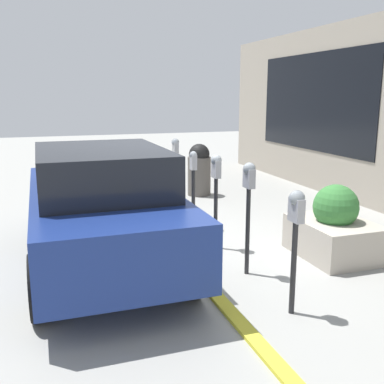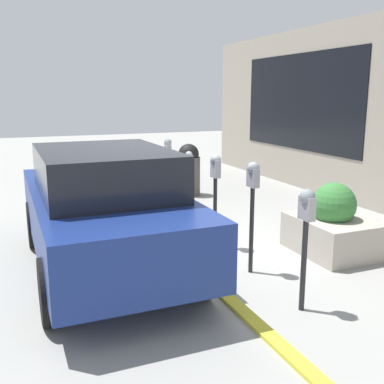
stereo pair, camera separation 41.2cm
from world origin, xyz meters
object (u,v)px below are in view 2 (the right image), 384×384
at_px(trash_bin, 189,169).
at_px(parking_meter_farthest, 168,158).
at_px(parking_meter_nearest, 306,221).
at_px(parking_meter_second, 253,191).
at_px(planter_box, 332,226).
at_px(parking_meter_fourth, 189,177).
at_px(parked_car_front, 104,208).
at_px(parking_meter_middle, 215,179).

bearing_deg(trash_bin, parking_meter_farthest, 143.62).
bearing_deg(parking_meter_nearest, parking_meter_farthest, -0.42).
distance_m(parking_meter_second, trash_bin, 4.75).
distance_m(parking_meter_second, parking_meter_farthest, 3.34).
bearing_deg(parking_meter_farthest, parking_meter_nearest, 179.58).
bearing_deg(parking_meter_second, planter_box, -82.18).
bearing_deg(parking_meter_fourth, parking_meter_second, 179.98).
distance_m(planter_box, parked_car_front, 3.30).
bearing_deg(parking_meter_farthest, parking_meter_second, 179.60).
relative_size(parking_meter_nearest, planter_box, 1.09).
bearing_deg(planter_box, parking_meter_middle, 59.70).
distance_m(parking_meter_second, parked_car_front, 1.94).
bearing_deg(parking_meter_middle, parking_meter_fourth, -1.04).
bearing_deg(parking_meter_nearest, parking_meter_middle, 0.24).
xyz_separation_m(planter_box, parked_car_front, (0.62, 3.21, 0.45)).
relative_size(parking_meter_fourth, parking_meter_farthest, 0.92).
xyz_separation_m(parking_meter_middle, planter_box, (-0.87, -1.49, -0.66)).
distance_m(parking_meter_nearest, parking_meter_second, 1.14).
bearing_deg(parked_car_front, trash_bin, -35.91).
bearing_deg(parking_meter_fourth, planter_box, -143.45).
distance_m(parking_meter_middle, trash_bin, 3.71).
bearing_deg(parking_meter_farthest, parked_car_front, 144.96).
bearing_deg(parking_meter_second, parking_meter_nearest, 179.51).
relative_size(parking_meter_nearest, parking_meter_middle, 0.94).
xyz_separation_m(parking_meter_farthest, planter_box, (-3.14, -1.45, -0.68)).
relative_size(parking_meter_middle, parking_meter_farthest, 0.98).
height_order(parking_meter_nearest, parking_meter_farthest, parking_meter_farthest).
distance_m(parking_meter_second, parking_meter_fourth, 2.19).
relative_size(planter_box, parked_car_front, 0.30).
bearing_deg(parking_meter_middle, parking_meter_second, -178.98).
bearing_deg(parking_meter_second, parking_meter_middle, 1.02).
height_order(parking_meter_farthest, planter_box, parking_meter_farthest).
bearing_deg(parking_meter_middle, trash_bin, -15.54).
height_order(parking_meter_middle, parking_meter_farthest, parking_meter_farthest).
bearing_deg(parking_meter_fourth, parking_meter_middle, 178.96).
xyz_separation_m(parking_meter_fourth, parking_meter_farthest, (1.15, -0.02, 0.19)).
height_order(parking_meter_farthest, parked_car_front, parked_car_front).
bearing_deg(planter_box, parked_car_front, 79.01).
bearing_deg(parking_meter_nearest, parking_meter_second, -0.49).
xyz_separation_m(planter_box, trash_bin, (4.42, 0.50, 0.20)).
xyz_separation_m(parking_meter_second, parking_meter_middle, (1.07, 0.02, -0.03)).
bearing_deg(parked_car_front, parking_meter_farthest, -35.45).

